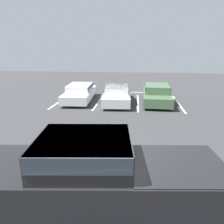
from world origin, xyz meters
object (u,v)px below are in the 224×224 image
at_px(pickup_truck, 98,176).
at_px(wheel_stop_curb, 141,93).
at_px(parked_sedan_c, 157,93).
at_px(parked_sedan_b, 117,94).
at_px(parked_sedan_a, 80,92).

distance_m(pickup_truck, wheel_stop_curb, 14.10).
height_order(pickup_truck, parked_sedan_c, pickup_truck).
height_order(parked_sedan_b, parked_sedan_c, parked_sedan_c).
xyz_separation_m(parked_sedan_a, wheel_stop_curb, (4.56, 2.89, -0.57)).
xyz_separation_m(pickup_truck, parked_sedan_c, (2.30, 11.11, -0.27)).
bearing_deg(wheel_stop_curb, pickup_truck, -95.22).
bearing_deg(parked_sedan_c, parked_sedan_b, -81.89).
distance_m(parked_sedan_a, parked_sedan_b, 2.78).
height_order(parked_sedan_c, wheel_stop_curb, parked_sedan_c).
xyz_separation_m(parked_sedan_a, parked_sedan_c, (5.58, -0.01, 0.03)).
bearing_deg(wheel_stop_curb, parked_sedan_a, -147.63).
distance_m(parked_sedan_b, parked_sedan_c, 2.84).
bearing_deg(parked_sedan_a, wheel_stop_curb, 119.86).
xyz_separation_m(pickup_truck, parked_sedan_b, (-0.52, 10.80, -0.32)).
bearing_deg(pickup_truck, parked_sedan_c, 72.48).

